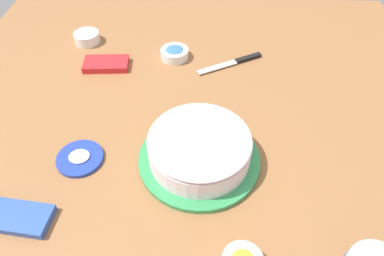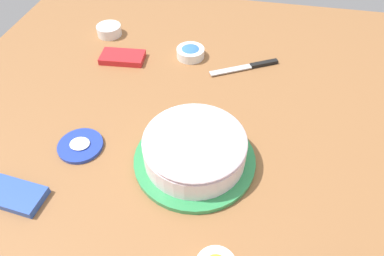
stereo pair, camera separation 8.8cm
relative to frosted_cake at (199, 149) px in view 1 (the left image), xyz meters
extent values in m
plane|color=#936038|center=(0.03, -0.12, -0.05)|extent=(1.54, 1.54, 0.00)
cylinder|color=#339351|center=(0.00, 0.00, -0.04)|extent=(0.30, 0.30, 0.01)
cylinder|color=brown|center=(0.00, 0.00, -0.01)|extent=(0.23, 0.23, 0.05)
cylinder|color=white|center=(0.00, 0.00, 0.00)|extent=(0.25, 0.25, 0.06)
ellipsoid|color=white|center=(0.00, 0.00, 0.03)|extent=(0.25, 0.25, 0.04)
cylinder|color=#233DAD|center=(0.30, 0.01, -0.04)|extent=(0.12, 0.12, 0.01)
ellipsoid|color=white|center=(0.30, 0.01, -0.03)|extent=(0.05, 0.05, 0.01)
cube|color=silver|center=(-0.05, -0.38, -0.04)|extent=(0.13, 0.09, 0.00)
cube|color=black|center=(-0.15, -0.44, -0.04)|extent=(0.09, 0.06, 0.01)
cylinder|color=white|center=(0.42, -0.52, -0.03)|extent=(0.09, 0.09, 0.04)
cylinder|color=#B251C6|center=(0.42, -0.52, -0.03)|extent=(0.07, 0.07, 0.01)
ellipsoid|color=#B251C6|center=(0.42, -0.52, -0.02)|extent=(0.06, 0.06, 0.02)
cylinder|color=white|center=(0.10, -0.44, -0.03)|extent=(0.09, 0.09, 0.03)
cylinder|color=blue|center=(0.10, -0.44, -0.02)|extent=(0.08, 0.08, 0.01)
ellipsoid|color=blue|center=(0.10, -0.44, -0.02)|extent=(0.07, 0.07, 0.02)
cube|color=red|center=(0.32, -0.38, -0.03)|extent=(0.15, 0.09, 0.02)
cube|color=#2D51B2|center=(0.39, 0.18, -0.04)|extent=(0.16, 0.09, 0.02)
camera|label=1|loc=(-0.01, 0.53, 0.63)|focal=31.76mm
camera|label=2|loc=(-0.09, 0.52, 0.63)|focal=31.76mm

